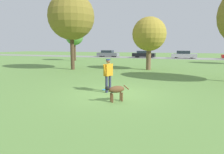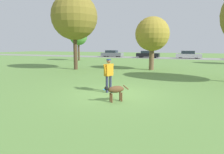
{
  "view_description": "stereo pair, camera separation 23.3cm",
  "coord_description": "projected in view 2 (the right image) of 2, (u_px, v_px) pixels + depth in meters",
  "views": [
    {
      "loc": [
        3.05,
        -8.95,
        2.3
      ],
      "look_at": [
        0.05,
        -0.54,
        0.9
      ],
      "focal_mm": 32.0,
      "sensor_mm": 36.0,
      "label": 1
    },
    {
      "loc": [
        3.27,
        -8.86,
        2.3
      ],
      "look_at": [
        0.05,
        -0.54,
        0.9
      ],
      "focal_mm": 32.0,
      "sensor_mm": 36.0,
      "label": 2
    }
  ],
  "objects": [
    {
      "name": "parked_car_black",
      "position": [
        148.0,
        54.0,
        38.77
      ],
      "size": [
        4.34,
        1.83,
        1.34
      ],
      "rotation": [
        0.0,
        0.0,
        -0.0
      ],
      "color": "black",
      "rests_on": "ground_plane"
    },
    {
      "name": "tree_far_left",
      "position": [
        78.0,
        37.0,
        30.94
      ],
      "size": [
        2.7,
        2.7,
        5.09
      ],
      "color": "#4C3826",
      "rests_on": "ground_plane"
    },
    {
      "name": "parked_car_silver",
      "position": [
        189.0,
        55.0,
        36.62
      ],
      "size": [
        4.49,
        1.72,
        1.4
      ],
      "rotation": [
        0.0,
        0.0,
        -0.02
      ],
      "color": "#B7B7BC",
      "rests_on": "ground_plane"
    },
    {
      "name": "tree_mid_center",
      "position": [
        152.0,
        34.0,
        18.75
      ],
      "size": [
        3.21,
        3.21,
        5.01
      ],
      "color": "brown",
      "rests_on": "ground_plane"
    },
    {
      "name": "far_road_strip",
      "position": [
        171.0,
        58.0,
        37.62
      ],
      "size": [
        120.0,
        6.0,
        0.01
      ],
      "color": "gray",
      "rests_on": "ground_plane"
    },
    {
      "name": "dog",
      "position": [
        115.0,
        90.0,
        8.23
      ],
      "size": [
        0.86,
        0.84,
        0.69
      ],
      "rotation": [
        0.0,
        0.0,
        3.92
      ],
      "color": "brown",
      "rests_on": "ground_plane"
    },
    {
      "name": "person",
      "position": [
        109.0,
        73.0,
        9.87
      ],
      "size": [
        0.37,
        0.71,
        1.66
      ],
      "rotation": [
        0.0,
        0.0,
        1.21
      ],
      "color": "#2D334C",
      "rests_on": "ground_plane"
    },
    {
      "name": "parked_car_grey",
      "position": [
        112.0,
        54.0,
        41.96
      ],
      "size": [
        4.46,
        1.85,
        1.38
      ],
      "rotation": [
        0.0,
        0.0,
        -0.0
      ],
      "color": "slate",
      "rests_on": "ground_plane"
    },
    {
      "name": "ground_plane",
      "position": [
        115.0,
        94.0,
        9.69
      ],
      "size": [
        120.0,
        120.0,
        0.0
      ],
      "primitive_type": "plane",
      "color": "#608C42"
    },
    {
      "name": "frisbee",
      "position": [
        105.0,
        90.0,
        10.53
      ],
      "size": [
        0.22,
        0.22,
        0.02
      ],
      "color": "#268CE5",
      "rests_on": "ground_plane"
    },
    {
      "name": "tree_near_left",
      "position": [
        74.0,
        17.0,
        18.92
      ],
      "size": [
        4.39,
        4.39,
        7.24
      ],
      "color": "#4C3826",
      "rests_on": "ground_plane"
    }
  ]
}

